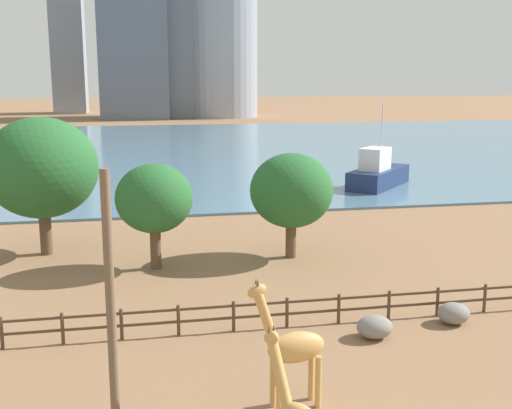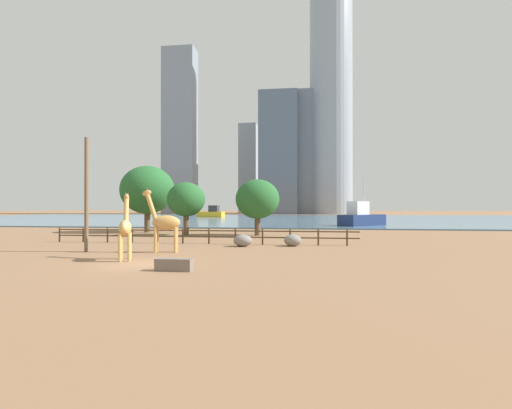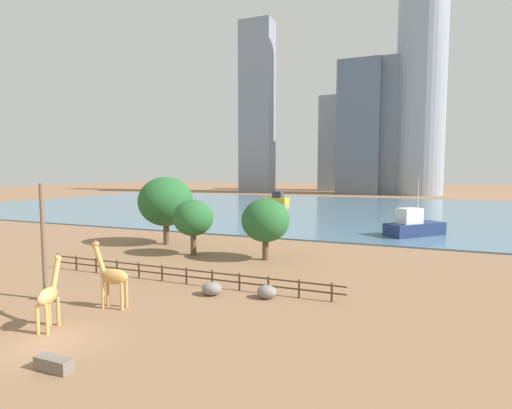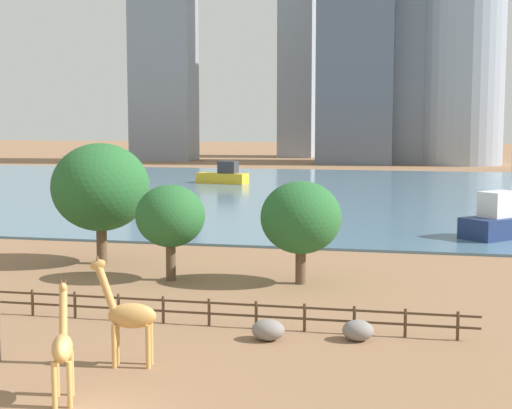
{
  "view_description": "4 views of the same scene",
  "coord_description": "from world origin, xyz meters",
  "px_view_note": "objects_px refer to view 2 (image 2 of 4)",
  "views": [
    {
      "loc": [
        -5.5,
        -12.78,
        10.5
      ],
      "look_at": [
        1.62,
        23.74,
        2.89
      ],
      "focal_mm": 45.0,
      "sensor_mm": 36.0,
      "label": 1
    },
    {
      "loc": [
        9.3,
        -20.67,
        3.15
      ],
      "look_at": [
        1.28,
        35.92,
        3.42
      ],
      "focal_mm": 28.0,
      "sensor_mm": 36.0,
      "label": 2
    },
    {
      "loc": [
        17.25,
        -14.23,
        8.77
      ],
      "look_at": [
        -2.0,
        32.91,
        4.52
      ],
      "focal_mm": 28.0,
      "sensor_mm": 36.0,
      "label": 3
    },
    {
      "loc": [
        10.6,
        -22.83,
        9.81
      ],
      "look_at": [
        -1.13,
        30.43,
        3.71
      ],
      "focal_mm": 55.0,
      "sensor_mm": 36.0,
      "label": 4
    }
  ],
  "objects_px": {
    "boat_sailboat": "(361,217)",
    "utility_pole": "(86,195)",
    "giraffe_tall": "(164,222)",
    "boat_ferry": "(212,213)",
    "giraffe_companion": "(125,227)",
    "boulder_by_pole": "(243,241)",
    "boulder_near_fence": "(293,240)",
    "tree_left_large": "(257,199)",
    "tree_right_tall": "(147,190)",
    "tree_center_broad": "(186,200)",
    "feeding_trough": "(174,265)"
  },
  "relations": [
    {
      "from": "boat_sailboat",
      "to": "utility_pole",
      "type": "bearing_deg",
      "value": -168.97
    },
    {
      "from": "giraffe_tall",
      "to": "utility_pole",
      "type": "height_order",
      "value": "utility_pole"
    },
    {
      "from": "giraffe_companion",
      "to": "tree_left_large",
      "type": "height_order",
      "value": "tree_left_large"
    },
    {
      "from": "giraffe_companion",
      "to": "boulder_by_pole",
      "type": "bearing_deg",
      "value": -54.81
    },
    {
      "from": "tree_center_broad",
      "to": "tree_right_tall",
      "type": "relative_size",
      "value": 0.72
    },
    {
      "from": "boat_ferry",
      "to": "boat_sailboat",
      "type": "distance_m",
      "value": 56.95
    },
    {
      "from": "boulder_by_pole",
      "to": "boat_ferry",
      "type": "height_order",
      "value": "boat_ferry"
    },
    {
      "from": "giraffe_companion",
      "to": "boulder_by_pole",
      "type": "relative_size",
      "value": 2.77
    },
    {
      "from": "giraffe_companion",
      "to": "tree_left_large",
      "type": "relative_size",
      "value": 0.67
    },
    {
      "from": "giraffe_companion",
      "to": "tree_center_broad",
      "type": "relative_size",
      "value": 0.7
    },
    {
      "from": "tree_left_large",
      "to": "boat_ferry",
      "type": "bearing_deg",
      "value": 108.57
    },
    {
      "from": "boulder_by_pole",
      "to": "boat_sailboat",
      "type": "bearing_deg",
      "value": 68.28
    },
    {
      "from": "boulder_by_pole",
      "to": "boat_sailboat",
      "type": "relative_size",
      "value": 0.18
    },
    {
      "from": "giraffe_tall",
      "to": "tree_center_broad",
      "type": "bearing_deg",
      "value": -86.31
    },
    {
      "from": "boat_ferry",
      "to": "boulder_near_fence",
      "type": "bearing_deg",
      "value": 118.57
    },
    {
      "from": "giraffe_tall",
      "to": "tree_right_tall",
      "type": "bearing_deg",
      "value": -72.94
    },
    {
      "from": "giraffe_companion",
      "to": "boulder_by_pole",
      "type": "xyz_separation_m",
      "value": [
        5.47,
        8.76,
        -1.44
      ]
    },
    {
      "from": "tree_right_tall",
      "to": "boat_sailboat",
      "type": "distance_m",
      "value": 32.49
    },
    {
      "from": "utility_pole",
      "to": "feeding_trough",
      "type": "height_order",
      "value": "utility_pole"
    },
    {
      "from": "giraffe_tall",
      "to": "boulder_near_fence",
      "type": "bearing_deg",
      "value": -156.24
    },
    {
      "from": "giraffe_tall",
      "to": "boat_ferry",
      "type": "height_order",
      "value": "giraffe_tall"
    },
    {
      "from": "giraffe_companion",
      "to": "tree_right_tall",
      "type": "bearing_deg",
      "value": -2.28
    },
    {
      "from": "giraffe_tall",
      "to": "feeding_trough",
      "type": "height_order",
      "value": "giraffe_tall"
    },
    {
      "from": "giraffe_tall",
      "to": "tree_left_large",
      "type": "xyz_separation_m",
      "value": [
        4.17,
        16.69,
        1.87
      ]
    },
    {
      "from": "giraffe_companion",
      "to": "tree_left_large",
      "type": "xyz_separation_m",
      "value": [
        4.98,
        20.74,
        2.02
      ]
    },
    {
      "from": "giraffe_companion",
      "to": "boulder_near_fence",
      "type": "bearing_deg",
      "value": -67.19
    },
    {
      "from": "boulder_near_fence",
      "to": "boat_ferry",
      "type": "height_order",
      "value": "boat_ferry"
    },
    {
      "from": "boulder_by_pole",
      "to": "tree_center_broad",
      "type": "relative_size",
      "value": 0.25
    },
    {
      "from": "utility_pole",
      "to": "tree_center_broad",
      "type": "distance_m",
      "value": 16.49
    },
    {
      "from": "utility_pole",
      "to": "boulder_by_pole",
      "type": "distance_m",
      "value": 11.88
    },
    {
      "from": "boat_sailboat",
      "to": "giraffe_companion",
      "type": "bearing_deg",
      "value": -161.48
    },
    {
      "from": "giraffe_tall",
      "to": "tree_left_large",
      "type": "bearing_deg",
      "value": -113.13
    },
    {
      "from": "giraffe_tall",
      "to": "tree_right_tall",
      "type": "xyz_separation_m",
      "value": [
        -9.88,
        20.11,
        3.09
      ]
    },
    {
      "from": "giraffe_tall",
      "to": "boulder_by_pole",
      "type": "height_order",
      "value": "giraffe_tall"
    },
    {
      "from": "giraffe_tall",
      "to": "boulder_near_fence",
      "type": "distance_m",
      "value": 10.28
    },
    {
      "from": "tree_right_tall",
      "to": "boat_ferry",
      "type": "xyz_separation_m",
      "value": [
        -7.83,
        61.71,
        -3.85
      ]
    },
    {
      "from": "giraffe_tall",
      "to": "tree_center_broad",
      "type": "distance_m",
      "value": 16.49
    },
    {
      "from": "utility_pole",
      "to": "tree_right_tall",
      "type": "distance_m",
      "value": 21.02
    },
    {
      "from": "boulder_by_pole",
      "to": "tree_right_tall",
      "type": "relative_size",
      "value": 0.18
    },
    {
      "from": "tree_left_large",
      "to": "tree_right_tall",
      "type": "distance_m",
      "value": 14.51
    },
    {
      "from": "tree_right_tall",
      "to": "boat_sailboat",
      "type": "relative_size",
      "value": 0.98
    },
    {
      "from": "giraffe_companion",
      "to": "boulder_near_fence",
      "type": "xyz_separation_m",
      "value": [
        9.35,
        9.56,
        -1.45
      ]
    },
    {
      "from": "giraffe_tall",
      "to": "tree_center_broad",
      "type": "relative_size",
      "value": 0.77
    },
    {
      "from": "giraffe_companion",
      "to": "boulder_near_fence",
      "type": "relative_size",
      "value": 2.95
    },
    {
      "from": "boat_sailboat",
      "to": "tree_center_broad",
      "type": "bearing_deg",
      "value": 177.5
    },
    {
      "from": "boulder_by_pole",
      "to": "feeding_trough",
      "type": "height_order",
      "value": "boulder_by_pole"
    },
    {
      "from": "tree_left_large",
      "to": "tree_center_broad",
      "type": "bearing_deg",
      "value": -174.74
    },
    {
      "from": "tree_left_large",
      "to": "boat_ferry",
      "type": "distance_m",
      "value": 68.75
    },
    {
      "from": "utility_pole",
      "to": "boulder_near_fence",
      "type": "relative_size",
      "value": 5.77
    },
    {
      "from": "tree_center_broad",
      "to": "boat_ferry",
      "type": "relative_size",
      "value": 0.75
    }
  ]
}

